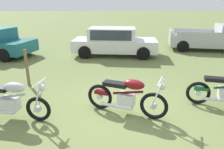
{
  "coord_description": "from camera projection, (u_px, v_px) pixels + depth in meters",
  "views": [
    {
      "loc": [
        -0.62,
        -4.96,
        2.7
      ],
      "look_at": [
        -0.22,
        1.08,
        0.61
      ],
      "focal_mm": 34.11,
      "sensor_mm": 36.0,
      "label": 1
    }
  ],
  "objects": [
    {
      "name": "ground_plane",
      "position": [
        123.0,
        109.0,
        5.6
      ],
      "size": [
        120.0,
        120.0,
        0.0
      ],
      "primitive_type": "plane",
      "color": "olive"
    },
    {
      "name": "car_white",
      "position": [
        114.0,
        40.0,
        10.96
      ],
      "size": [
        4.47,
        2.34,
        1.43
      ],
      "rotation": [
        0.0,
        0.0,
        -0.15
      ],
      "color": "silver",
      "rests_on": "ground"
    },
    {
      "name": "fence_post_wooden",
      "position": [
        27.0,
        68.0,
        7.03
      ],
      "size": [
        0.1,
        0.1,
        1.24
      ],
      "primitive_type": "cylinder",
      "color": "brown",
      "rests_on": "ground"
    },
    {
      "name": "motorcycle_silver",
      "position": [
        10.0,
        100.0,
        5.03
      ],
      "size": [
        2.05,
        0.79,
        1.02
      ],
      "rotation": [
        0.0,
        0.0,
        -0.23
      ],
      "color": "black",
      "rests_on": "ground"
    },
    {
      "name": "motorcycle_maroon",
      "position": [
        127.0,
        96.0,
        5.25
      ],
      "size": [
        1.93,
        1.13,
        1.02
      ],
      "rotation": [
        0.0,
        0.0,
        -0.44
      ],
      "color": "black",
      "rests_on": "ground"
    },
    {
      "name": "pickup_truck_silver",
      "position": [
        220.0,
        37.0,
        12.09
      ],
      "size": [
        5.33,
        2.92,
        1.49
      ],
      "rotation": [
        0.0,
        0.0,
        -0.25
      ],
      "color": "#B2B5BA",
      "rests_on": "ground"
    }
  ]
}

